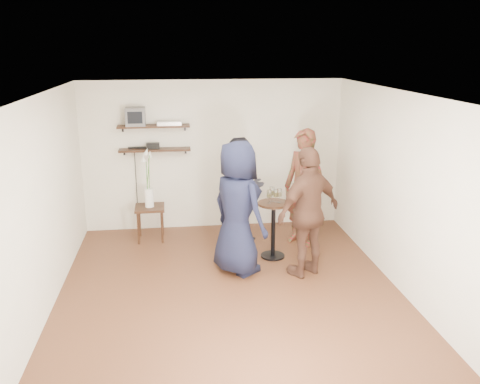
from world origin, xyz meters
The scene contains 18 objects.
room centered at (0.00, 0.00, 1.30)m, with size 4.58×5.08×2.68m.
shelf_upper centered at (-1.00, 2.38, 1.85)m, with size 1.20×0.25×0.04m, color black.
shelf_lower centered at (-1.00, 2.38, 1.45)m, with size 1.20×0.25×0.04m, color black.
crt_monitor centered at (-1.29, 2.38, 2.02)m, with size 0.32×0.30×0.30m, color #59595B.
dvd_deck centered at (-0.74, 2.38, 1.90)m, with size 0.40×0.24×0.06m, color silver.
radio centered at (-1.03, 2.38, 1.52)m, with size 0.22×0.10×0.10m, color black.
power_strip centered at (-1.30, 2.42, 1.48)m, with size 0.30×0.05×0.03m, color black.
side_table centered at (-1.11, 1.95, 0.48)m, with size 0.49×0.49×0.58m.
vase_lilies centered at (-1.11, 1.95, 0.90)m, with size 0.20×0.20×1.01m.
drinks_table centered at (0.78, 0.97, 0.56)m, with size 0.48×0.48×0.88m.
wine_glass_fl centered at (0.70, 0.93, 1.02)m, with size 0.07×0.07×0.21m.
wine_glass_fr centered at (0.86, 0.95, 1.03)m, with size 0.07×0.07×0.22m.
wine_glass_bl centered at (0.76, 1.03, 1.03)m, with size 0.07×0.07×0.22m.
wine_glass_br centered at (0.81, 0.98, 1.01)m, with size 0.06×0.06×0.19m.
person_plaid centered at (1.36, 1.44, 0.95)m, with size 0.69×0.46×1.90m, color #AF1427.
person_dark centered at (0.39, 1.60, 0.88)m, with size 0.86×0.67×1.76m, color black.
person_navy centered at (0.18, 0.52, 0.96)m, with size 0.94×0.61×1.91m, color black.
person_brown centered at (1.15, 0.31, 0.92)m, with size 1.08×0.45×1.85m, color #4F2F22.
Camera 1 is at (-0.66, -6.19, 3.16)m, focal length 38.00 mm.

